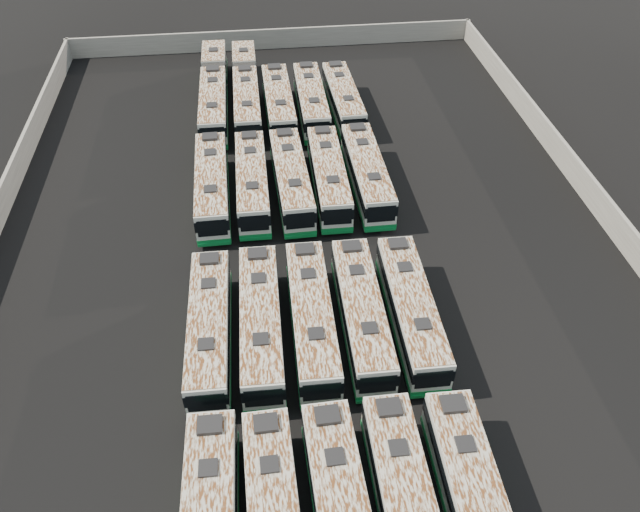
{
  "coord_description": "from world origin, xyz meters",
  "views": [
    {
      "loc": [
        -3.15,
        -32.37,
        29.12
      ],
      "look_at": [
        0.64,
        -1.48,
        1.6
      ],
      "focal_mm": 35.0,
      "sensor_mm": 36.0,
      "label": 1
    }
  ],
  "objects_px": {
    "bus_midfront_left": "(261,323)",
    "bus_back_far_right": "(343,99)",
    "bus_front_far_right": "(475,508)",
    "bus_midfront_center": "(312,318)",
    "bus_midback_center": "(291,179)",
    "bus_midback_far_left": "(212,185)",
    "bus_back_right": "(311,101)",
    "bus_back_center": "(279,103)",
    "bus_midfront_right": "(362,313)",
    "bus_midback_far_right": "(367,173)",
    "bus_back_left": "(246,90)",
    "bus_midfront_far_left": "(210,328)",
    "bus_back_far_left": "(214,91)",
    "bus_midback_right": "(329,176)",
    "bus_front_right": "(407,512)",
    "bus_midback_left": "(252,182)",
    "bus_midfront_far_right": "(411,310)"
  },
  "relations": [
    {
      "from": "bus_midfront_right",
      "to": "bus_midback_right",
      "type": "relative_size",
      "value": 0.99
    },
    {
      "from": "bus_midfront_left",
      "to": "bus_midback_center",
      "type": "bearing_deg",
      "value": 79.3
    },
    {
      "from": "bus_back_far_left",
      "to": "bus_back_right",
      "type": "height_order",
      "value": "bus_back_far_left"
    },
    {
      "from": "bus_midback_center",
      "to": "bus_midback_far_right",
      "type": "distance_m",
      "value": 5.96
    },
    {
      "from": "bus_midfront_far_left",
      "to": "bus_back_right",
      "type": "relative_size",
      "value": 0.98
    },
    {
      "from": "bus_midback_left",
      "to": "bus_back_right",
      "type": "relative_size",
      "value": 0.99
    },
    {
      "from": "bus_midfront_left",
      "to": "bus_midback_left",
      "type": "xyz_separation_m",
      "value": [
        0.08,
        14.77,
        -0.02
      ]
    },
    {
      "from": "bus_midfront_center",
      "to": "bus_back_far_left",
      "type": "height_order",
      "value": "bus_back_far_left"
    },
    {
      "from": "bus_midfront_center",
      "to": "bus_midfront_far_left",
      "type": "bearing_deg",
      "value": -178.84
    },
    {
      "from": "bus_midback_right",
      "to": "bus_front_far_right",
      "type": "bearing_deg",
      "value": -82.55
    },
    {
      "from": "bus_midback_right",
      "to": "bus_back_far_right",
      "type": "distance_m",
      "value": 12.82
    },
    {
      "from": "bus_front_right",
      "to": "bus_midfront_far_left",
      "type": "height_order",
      "value": "bus_front_right"
    },
    {
      "from": "bus_back_right",
      "to": "bus_back_far_right",
      "type": "xyz_separation_m",
      "value": [
        3.02,
        0.1,
        -0.04
      ]
    },
    {
      "from": "bus_midfront_right",
      "to": "bus_midback_far_right",
      "type": "distance_m",
      "value": 15.01
    },
    {
      "from": "bus_front_far_right",
      "to": "bus_midfront_left",
      "type": "xyz_separation_m",
      "value": [
        -9.16,
        12.61,
        -0.01
      ]
    },
    {
      "from": "bus_midfront_far_right",
      "to": "bus_midfront_right",
      "type": "bearing_deg",
      "value": 179.57
    },
    {
      "from": "bus_midfront_center",
      "to": "bus_back_far_left",
      "type": "distance_m",
      "value": 30.94
    },
    {
      "from": "bus_midfront_far_left",
      "to": "bus_back_far_left",
      "type": "height_order",
      "value": "bus_back_far_left"
    },
    {
      "from": "bus_back_center",
      "to": "bus_midfront_right",
      "type": "bearing_deg",
      "value": -84.02
    },
    {
      "from": "bus_midback_far_right",
      "to": "bus_back_left",
      "type": "xyz_separation_m",
      "value": [
        -8.94,
        15.51,
        -0.04
      ]
    },
    {
      "from": "bus_back_right",
      "to": "bus_back_far_right",
      "type": "relative_size",
      "value": 1.02
    },
    {
      "from": "bus_midback_far_left",
      "to": "bus_back_center",
      "type": "xyz_separation_m",
      "value": [
        6.01,
        12.43,
        -0.01
      ]
    },
    {
      "from": "bus_midfront_center",
      "to": "bus_midback_left",
      "type": "relative_size",
      "value": 1.02
    },
    {
      "from": "bus_midback_far_left",
      "to": "bus_back_far_left",
      "type": "distance_m",
      "value": 15.73
    },
    {
      "from": "bus_midback_left",
      "to": "bus_back_left",
      "type": "xyz_separation_m",
      "value": [
        0.05,
        15.52,
        -0.01
      ]
    },
    {
      "from": "bus_midfront_center",
      "to": "bus_front_right",
      "type": "bearing_deg",
      "value": -75.58
    },
    {
      "from": "bus_midback_far_left",
      "to": "bus_back_far_right",
      "type": "distance_m",
      "value": 17.43
    },
    {
      "from": "bus_midback_far_left",
      "to": "bus_midback_right",
      "type": "xyz_separation_m",
      "value": [
        9.02,
        0.14,
        -0.04
      ]
    },
    {
      "from": "bus_midfront_far_right",
      "to": "bus_midback_far_right",
      "type": "bearing_deg",
      "value": 91.06
    },
    {
      "from": "bus_midback_center",
      "to": "bus_midback_far_left",
      "type": "bearing_deg",
      "value": 178.94
    },
    {
      "from": "bus_front_far_right",
      "to": "bus_midfront_center",
      "type": "bearing_deg",
      "value": 116.97
    },
    {
      "from": "bus_midback_right",
      "to": "bus_back_far_left",
      "type": "distance_m",
      "value": 17.97
    },
    {
      "from": "bus_midback_far_right",
      "to": "bus_midback_far_left",
      "type": "bearing_deg",
      "value": -179.69
    },
    {
      "from": "bus_back_center",
      "to": "bus_midback_left",
      "type": "bearing_deg",
      "value": -103.96
    },
    {
      "from": "bus_front_right",
      "to": "bus_midback_left",
      "type": "distance_m",
      "value": 27.8
    },
    {
      "from": "bus_midfront_left",
      "to": "bus_midback_right",
      "type": "bearing_deg",
      "value": 69.03
    },
    {
      "from": "bus_midback_center",
      "to": "bus_back_center",
      "type": "xyz_separation_m",
      "value": [
        -0.07,
        12.38,
        0.01
      ]
    },
    {
      "from": "bus_midback_far_right",
      "to": "bus_back_center",
      "type": "relative_size",
      "value": 1.0
    },
    {
      "from": "bus_back_center",
      "to": "bus_back_far_right",
      "type": "height_order",
      "value": "bus_back_center"
    },
    {
      "from": "bus_back_left",
      "to": "bus_back_right",
      "type": "bearing_deg",
      "value": -27.63
    },
    {
      "from": "bus_midfront_far_left",
      "to": "bus_back_left",
      "type": "height_order",
      "value": "bus_midfront_far_left"
    },
    {
      "from": "bus_midback_left",
      "to": "bus_midback_center",
      "type": "xyz_separation_m",
      "value": [
        3.03,
        -0.06,
        0.02
      ]
    },
    {
      "from": "bus_back_right",
      "to": "bus_midback_far_left",
      "type": "bearing_deg",
      "value": -125.35
    },
    {
      "from": "bus_front_far_right",
      "to": "bus_midback_left",
      "type": "relative_size",
      "value": 1.02
    },
    {
      "from": "bus_midfront_left",
      "to": "bus_back_far_right",
      "type": "xyz_separation_m",
      "value": [
        9.07,
        27.26,
        -0.03
      ]
    },
    {
      "from": "bus_midfront_left",
      "to": "bus_back_right",
      "type": "height_order",
      "value": "bus_back_right"
    },
    {
      "from": "bus_front_right",
      "to": "bus_back_far_left",
      "type": "relative_size",
      "value": 0.64
    },
    {
      "from": "bus_front_right",
      "to": "bus_midback_far_left",
      "type": "distance_m",
      "value": 28.5
    },
    {
      "from": "bus_back_left",
      "to": "bus_back_center",
      "type": "xyz_separation_m",
      "value": [
        2.91,
        -3.2,
        0.04
      ]
    },
    {
      "from": "bus_midfront_far_left",
      "to": "bus_back_left",
      "type": "relative_size",
      "value": 0.65
    }
  ]
}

